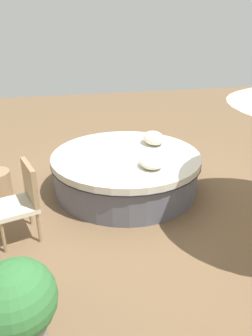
{
  "coord_description": "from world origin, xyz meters",
  "views": [
    {
      "loc": [
        4.59,
        -1.1,
        2.5
      ],
      "look_at": [
        0.0,
        0.0,
        0.37
      ],
      "focal_mm": 34.12,
      "sensor_mm": 36.0,
      "label": 1
    }
  ],
  "objects_px": {
    "throw_pillow_0": "(151,162)",
    "throw_pillow_1": "(153,138)",
    "planter": "(18,306)",
    "round_bed": "(126,171)",
    "patio_chair": "(22,197)"
  },
  "relations": [
    {
      "from": "round_bed",
      "to": "throw_pillow_1",
      "type": "distance_m",
      "value": 0.78
    },
    {
      "from": "throw_pillow_0",
      "to": "round_bed",
      "type": "bearing_deg",
      "value": -157.79
    },
    {
      "from": "round_bed",
      "to": "planter",
      "type": "xyz_separation_m",
      "value": [
        2.65,
        -1.49,
        0.21
      ]
    },
    {
      "from": "patio_chair",
      "to": "planter",
      "type": "xyz_separation_m",
      "value": [
        1.69,
        0.05,
        -0.04
      ]
    },
    {
      "from": "throw_pillow_1",
      "to": "planter",
      "type": "bearing_deg",
      "value": -34.53
    },
    {
      "from": "round_bed",
      "to": "planter",
      "type": "bearing_deg",
      "value": -29.44
    },
    {
      "from": "planter",
      "to": "throw_pillow_0",
      "type": "bearing_deg",
      "value": 140.14
    },
    {
      "from": "patio_chair",
      "to": "planter",
      "type": "relative_size",
      "value": 1.08
    },
    {
      "from": "throw_pillow_0",
      "to": "planter",
      "type": "distance_m",
      "value": 2.7
    },
    {
      "from": "round_bed",
      "to": "throw_pillow_0",
      "type": "distance_m",
      "value": 0.73
    },
    {
      "from": "patio_chair",
      "to": "planter",
      "type": "height_order",
      "value": "patio_chair"
    },
    {
      "from": "round_bed",
      "to": "throw_pillow_0",
      "type": "bearing_deg",
      "value": 22.21
    },
    {
      "from": "throw_pillow_1",
      "to": "planter",
      "type": "xyz_separation_m",
      "value": [
        3.0,
        -2.07,
        -0.2
      ]
    },
    {
      "from": "throw_pillow_0",
      "to": "throw_pillow_1",
      "type": "distance_m",
      "value": 0.99
    },
    {
      "from": "throw_pillow_0",
      "to": "planter",
      "type": "relative_size",
      "value": 0.48
    }
  ]
}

